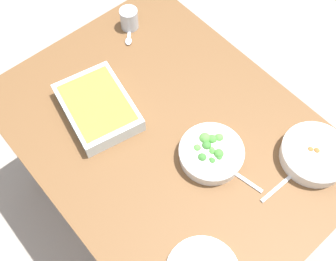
# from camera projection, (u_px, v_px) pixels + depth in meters

# --- Properties ---
(ground_plane) EXTENTS (6.00, 6.00, 0.00)m
(ground_plane) POSITION_uv_depth(u_px,v_px,m) (168.00, 204.00, 2.08)
(ground_plane) COLOR #9E9389
(dining_table) EXTENTS (1.20, 0.90, 0.74)m
(dining_table) POSITION_uv_depth(u_px,v_px,m) (168.00, 143.00, 1.52)
(dining_table) COLOR brown
(dining_table) RESTS_ON ground_plane
(stew_bowl) EXTENTS (0.23, 0.23, 0.06)m
(stew_bowl) POSITION_uv_depth(u_px,v_px,m) (315.00, 154.00, 1.36)
(stew_bowl) COLOR white
(stew_bowl) RESTS_ON dining_table
(broccoli_bowl) EXTENTS (0.22, 0.22, 0.07)m
(broccoli_bowl) POSITION_uv_depth(u_px,v_px,m) (211.00, 153.00, 1.37)
(broccoli_bowl) COLOR white
(broccoli_bowl) RESTS_ON dining_table
(baking_dish) EXTENTS (0.34, 0.27, 0.06)m
(baking_dish) POSITION_uv_depth(u_px,v_px,m) (98.00, 107.00, 1.45)
(baking_dish) COLOR silver
(baking_dish) RESTS_ON dining_table
(drink_cup) EXTENTS (0.07, 0.07, 0.08)m
(drink_cup) POSITION_uv_depth(u_px,v_px,m) (129.00, 19.00, 1.65)
(drink_cup) COLOR #B2BCC6
(drink_cup) RESTS_ON dining_table
(spoon_by_stew) EXTENTS (0.03, 0.18, 0.01)m
(spoon_by_stew) POSITION_uv_depth(u_px,v_px,m) (286.00, 180.00, 1.34)
(spoon_by_stew) COLOR silver
(spoon_by_stew) RESTS_ON dining_table
(spoon_by_broccoli) EXTENTS (0.18, 0.05, 0.01)m
(spoon_by_broccoli) POSITION_uv_depth(u_px,v_px,m) (233.00, 172.00, 1.36)
(spoon_by_broccoli) COLOR silver
(spoon_by_broccoli) RESTS_ON dining_table
(spoon_spare) EXTENTS (0.14, 0.13, 0.01)m
(spoon_spare) POSITION_uv_depth(u_px,v_px,m) (129.00, 33.00, 1.66)
(spoon_spare) COLOR silver
(spoon_spare) RESTS_ON dining_table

